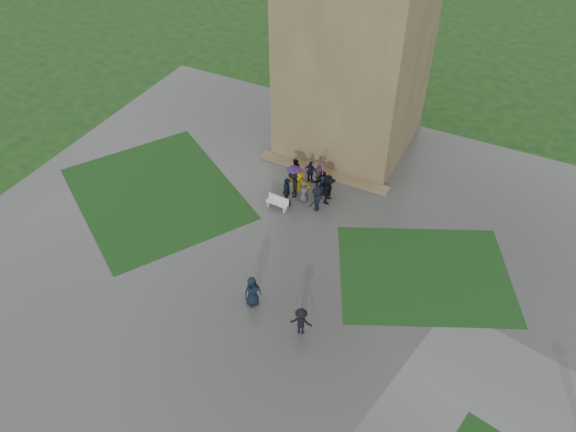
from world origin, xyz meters
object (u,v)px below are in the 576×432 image
at_px(tower, 359,14).
at_px(bench, 278,202).
at_px(pedestrian_mid, 252,291).
at_px(pedestrian_near, 301,321).

relative_size(tower, bench, 12.64).
distance_m(bench, pedestrian_mid, 7.54).
distance_m(bench, pedestrian_near, 9.32).
bearing_deg(tower, pedestrian_mid, -85.32).
xyz_separation_m(pedestrian_mid, pedestrian_near, (2.95, -0.51, -0.10)).
bearing_deg(tower, bench, -96.74).
distance_m(tower, pedestrian_mid, 17.88).
relative_size(bench, pedestrian_mid, 0.78).
bearing_deg(pedestrian_mid, bench, 55.86).
xyz_separation_m(tower, pedestrian_near, (4.25, -16.41, -8.16)).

